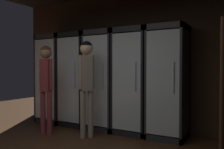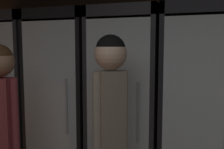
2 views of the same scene
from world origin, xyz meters
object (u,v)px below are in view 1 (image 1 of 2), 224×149
cooler_center (104,81)px  shopper_far (87,75)px  cooler_left (78,80)px  cooler_right (134,82)px  shopper_near (46,77)px  cooler_far_left (56,79)px  cooler_far_right (169,83)px

cooler_center → shopper_far: bearing=-83.5°
cooler_left → cooler_right: same height
shopper_near → cooler_center: bearing=54.1°
cooler_center → shopper_far: 0.75m
cooler_left → cooler_far_left: bearing=-180.0°
shopper_near → shopper_far: 0.80m
cooler_left → shopper_far: 1.06m
cooler_center → cooler_left: bearing=-180.0°
cooler_left → cooler_right: size_ratio=1.00×
cooler_center → cooler_right: bearing=-0.1°
cooler_left → shopper_far: cooler_left is taller
cooler_right → cooler_far_right: size_ratio=1.00×
cooler_left → shopper_far: (0.75, -0.73, 0.14)m
cooler_center → cooler_far_right: size_ratio=1.00×
cooler_center → shopper_near: size_ratio=1.20×
cooler_far_right → cooler_right: bearing=-179.9°
cooler_far_left → cooler_far_right: bearing=0.0°
cooler_far_left → cooler_center: bearing=0.0°
cooler_center → cooler_right: same height
cooler_center → cooler_far_right: 1.33m
cooler_far_right → shopper_near: 2.23m
cooler_left → cooler_far_right: size_ratio=1.00×
cooler_center → cooler_far_right: bearing=0.0°
cooler_center → shopper_near: cooler_center is taller
shopper_near → cooler_left: bearing=88.9°
cooler_far_right → cooler_far_left: bearing=-180.0°
shopper_near → cooler_right: bearing=34.9°
cooler_far_left → cooler_left: 0.66m
cooler_far_left → cooler_center: size_ratio=1.00×
cooler_far_left → cooler_far_right: same height
cooler_far_right → shopper_near: (-2.02, -0.94, 0.09)m
cooler_center → cooler_right: 0.67m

